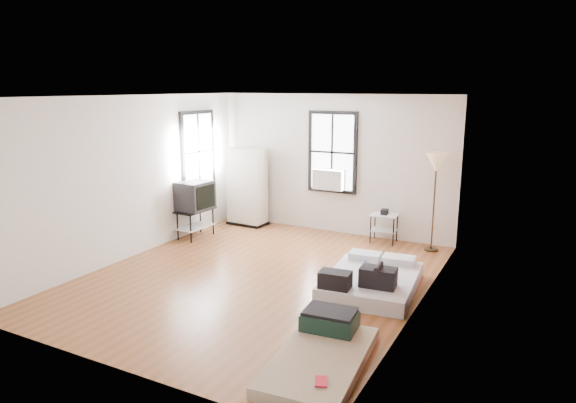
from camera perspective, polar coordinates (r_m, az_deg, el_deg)
The scene contains 8 objects.
ground at distance 8.19m, azimuth -3.39°, elevation -8.39°, with size 6.00×6.00×0.00m, color brown.
room_shell at distance 7.93m, azimuth -0.77°, elevation 3.95°, with size 5.02×6.02×2.80m.
mattress_main at distance 7.74m, azimuth 9.21°, elevation -8.63°, with size 1.41×1.81×0.55m.
mattress_bare at distance 5.87m, azimuth 3.84°, elevation -16.14°, with size 1.05×1.78×0.37m.
wardrobe at distance 11.07m, azimuth -4.56°, elevation 1.59°, with size 0.86×0.52×1.65m.
side_table at distance 9.98m, azimuth 10.64°, elevation -2.06°, with size 0.52×0.43×0.66m.
floor_lamp at distance 9.47m, azimuth 16.15°, elevation 3.70°, with size 0.38×0.38×1.79m.
tv_stand at distance 10.22m, azimuth -10.31°, elevation 0.46°, with size 0.60×0.83×1.13m.
Camera 1 is at (3.96, -6.54, 2.93)m, focal length 32.00 mm.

